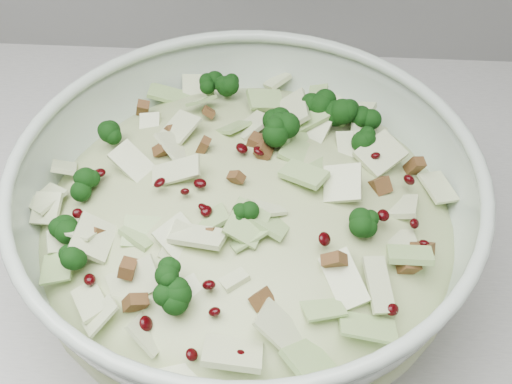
% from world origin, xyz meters
% --- Properties ---
extents(mixing_bowl, '(0.44, 0.44, 0.16)m').
position_xyz_m(mixing_bowl, '(-0.49, 1.60, 0.98)').
color(mixing_bowl, beige).
rests_on(mixing_bowl, counter).
extents(salad, '(0.47, 0.47, 0.16)m').
position_xyz_m(salad, '(-0.49, 1.60, 1.01)').
color(salad, '#B7C486').
rests_on(salad, mixing_bowl).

